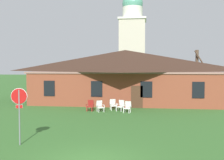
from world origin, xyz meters
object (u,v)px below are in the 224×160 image
at_px(lawn_chair_near_door, 100,106).
at_px(lawn_chair_by_porch, 90,105).
at_px(stop_sign, 19,105).
at_px(lawn_chair_left_end, 113,104).
at_px(lawn_chair_right_end, 128,107).
at_px(lawn_chair_middle, 121,105).

bearing_deg(lawn_chair_near_door, lawn_chair_by_porch, 161.97).
distance_m(stop_sign, lawn_chair_left_end, 11.64).
height_order(lawn_chair_by_porch, lawn_chair_right_end, same).
bearing_deg(lawn_chair_middle, lawn_chair_right_end, -48.71).
height_order(stop_sign, lawn_chair_near_door, stop_sign).
xyz_separation_m(lawn_chair_left_end, lawn_chair_middle, (0.75, -0.50, 0.00)).
bearing_deg(lawn_chair_by_porch, lawn_chair_left_end, 22.06).
relative_size(lawn_chair_near_door, lawn_chair_left_end, 1.00).
xyz_separation_m(stop_sign, lawn_chair_near_door, (2.38, 9.96, -1.54)).
bearing_deg(lawn_chair_middle, lawn_chair_by_porch, -174.15).
height_order(lawn_chair_by_porch, lawn_chair_left_end, same).
bearing_deg(stop_sign, lawn_chair_right_end, 63.98).
xyz_separation_m(lawn_chair_by_porch, lawn_chair_middle, (2.67, 0.27, 0.00)).
bearing_deg(lawn_chair_by_porch, lawn_chair_near_door, -18.03).
relative_size(lawn_chair_near_door, lawn_chair_middle, 1.00).
bearing_deg(lawn_chair_near_door, lawn_chair_right_end, -4.00).
relative_size(stop_sign, lawn_chair_by_porch, 2.99).
bearing_deg(lawn_chair_middle, stop_sign, -111.43).
distance_m(stop_sign, lawn_chair_by_porch, 10.48).
xyz_separation_m(stop_sign, lawn_chair_middle, (4.13, 10.53, -1.54)).
distance_m(lawn_chair_near_door, lawn_chair_right_end, 2.41).
bearing_deg(lawn_chair_right_end, lawn_chair_near_door, 176.00).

